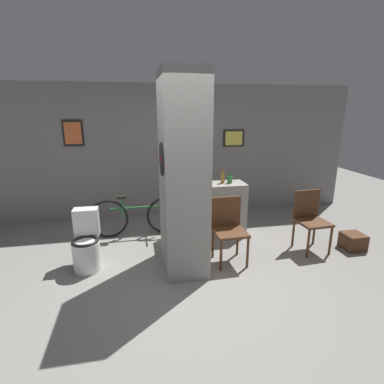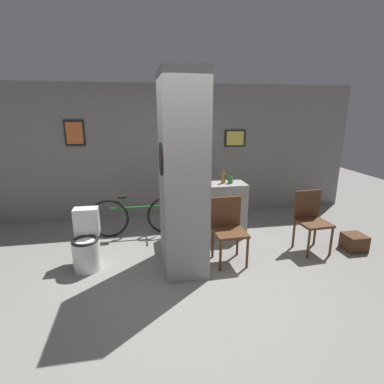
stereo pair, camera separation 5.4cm
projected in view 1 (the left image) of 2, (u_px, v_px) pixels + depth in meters
The scene contains 11 objects.
ground_plane at pixel (183, 283), 3.81m from camera, with size 14.00×14.00×0.00m, color gray.
wall_back at pixel (160, 152), 5.94m from camera, with size 8.00×0.09×2.60m.
pillar_center at pixel (183, 175), 3.90m from camera, with size 0.58×0.91×2.60m.
counter_shelf at pixel (211, 210), 5.14m from camera, with size 1.16×0.44×0.92m.
toilet at pixel (87, 245), 4.10m from camera, with size 0.37×0.53×0.80m.
chair_near_pillar at pixel (228, 227), 4.26m from camera, with size 0.45×0.45×0.92m.
chair_by_doorway at pixel (310, 217), 4.62m from camera, with size 0.47×0.47×0.92m.
bicycle at pixel (138, 216), 5.14m from camera, with size 1.65×0.42×0.73m.
bottle_tall at pixel (223, 177), 5.05m from camera, with size 0.07×0.07×0.27m.
bottle_short at pixel (230, 179), 5.05m from camera, with size 0.08×0.08×0.19m.
floor_crate at pixel (353, 241), 4.71m from camera, with size 0.31×0.31×0.25m.
Camera 1 is at (-0.53, -3.31, 2.15)m, focal length 28.00 mm.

